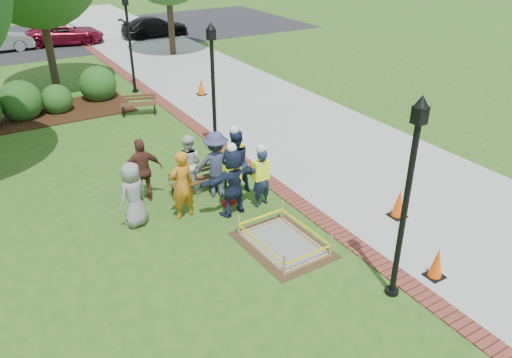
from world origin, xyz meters
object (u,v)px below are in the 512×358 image
bench_near (194,187)px  cone_front (437,264)px  wet_concrete_pad (283,237)px  lamp_near (408,188)px  hivis_worker_b (261,175)px  hivis_worker_a (232,180)px  hivis_worker_c (235,161)px

bench_near → cone_front: bearing=-64.7°
wet_concrete_pad → lamp_near: 3.57m
wet_concrete_pad → lamp_near: bearing=-69.4°
lamp_near → hivis_worker_b: bearing=95.5°
wet_concrete_pad → bench_near: 3.46m
hivis_worker_a → hivis_worker_b: size_ratio=1.12×
cone_front → hivis_worker_a: bearing=117.9°
lamp_near → hivis_worker_c: 5.68m
cone_front → hivis_worker_b: 4.88m
hivis_worker_b → hivis_worker_c: (-0.25, 0.96, 0.11)m
lamp_near → cone_front: bearing=-4.8°
wet_concrete_pad → hivis_worker_b: 2.08m
wet_concrete_pad → hivis_worker_b: bearing=73.9°
lamp_near → hivis_worker_c: (-0.68, 5.44, -1.48)m
bench_near → lamp_near: lamp_near is taller
wet_concrete_pad → hivis_worker_c: bearing=84.1°
wet_concrete_pad → cone_front: bearing=-51.5°
lamp_near → hivis_worker_a: (-1.27, 4.50, -1.49)m
lamp_near → bench_near: bearing=105.9°
cone_front → lamp_near: size_ratio=0.17×
cone_front → lamp_near: lamp_near is taller
hivis_worker_a → bench_near: bearing=106.4°
lamp_near → hivis_worker_b: size_ratio=2.38×
hivis_worker_a → hivis_worker_c: size_ratio=0.99×
cone_front → hivis_worker_c: 5.88m
cone_front → hivis_worker_c: hivis_worker_c is taller
lamp_near → hivis_worker_c: bearing=97.1°
wet_concrete_pad → hivis_worker_a: bearing=98.8°
bench_near → lamp_near: bearing=-74.1°
bench_near → lamp_near: 6.61m
lamp_near → hivis_worker_a: bearing=105.8°
hivis_worker_a → hivis_worker_b: bearing=-1.1°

